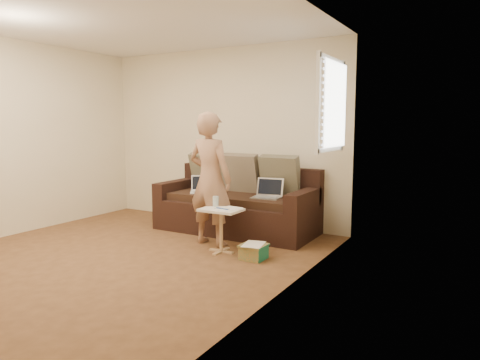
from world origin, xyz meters
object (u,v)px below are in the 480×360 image
(side_table, at_px, (221,230))
(drinking_glass, at_px, (216,201))
(person, at_px, (210,179))
(striped_box, at_px, (254,252))
(laptop_white, at_px, (202,193))
(sofa, at_px, (236,201))
(laptop_silver, at_px, (266,198))

(side_table, height_order, drinking_glass, drinking_glass)
(person, xyz_separation_m, striped_box, (0.76, -0.28, -0.73))
(striped_box, bearing_deg, laptop_white, 145.55)
(sofa, relative_size, laptop_white, 6.66)
(sofa, bearing_deg, drinking_glass, -75.58)
(drinking_glass, bearing_deg, side_table, -35.77)
(side_table, bearing_deg, laptop_silver, 80.61)
(person, xyz_separation_m, side_table, (0.30, -0.23, -0.56))
(laptop_silver, bearing_deg, person, -132.32)
(drinking_glass, distance_m, striped_box, 0.78)
(sofa, relative_size, side_table, 4.27)
(person, distance_m, drinking_glass, 0.32)
(laptop_silver, relative_size, striped_box, 1.34)
(laptop_silver, bearing_deg, side_table, -107.23)
(sofa, distance_m, laptop_silver, 0.52)
(side_table, bearing_deg, striped_box, -6.32)
(person, xyz_separation_m, drinking_glass, (0.16, -0.13, -0.24))
(person, relative_size, drinking_glass, 13.64)
(sofa, xyz_separation_m, side_table, (0.36, -0.95, -0.17))
(laptop_white, xyz_separation_m, striped_box, (1.31, -0.90, -0.43))
(laptop_white, height_order, drinking_glass, laptop_white)
(side_table, bearing_deg, laptop_white, 135.19)
(laptop_silver, relative_size, laptop_white, 1.10)
(sofa, height_order, laptop_white, sofa)
(laptop_silver, height_order, drinking_glass, laptop_silver)
(sofa, relative_size, person, 1.34)
(sofa, xyz_separation_m, laptop_white, (-0.50, -0.10, 0.10))
(side_table, distance_m, drinking_glass, 0.36)
(laptop_white, relative_size, person, 0.20)
(drinking_glass, xyz_separation_m, striped_box, (0.59, -0.15, -0.49))
(side_table, bearing_deg, person, 142.96)
(drinking_glass, bearing_deg, laptop_white, 133.71)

